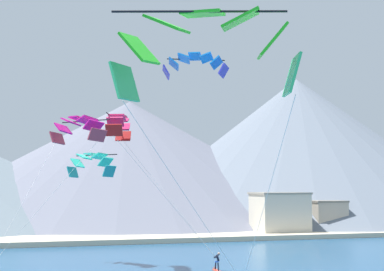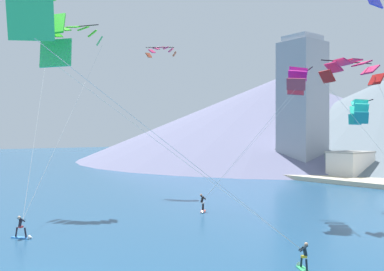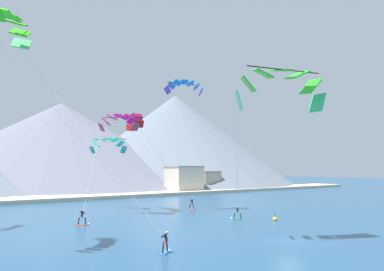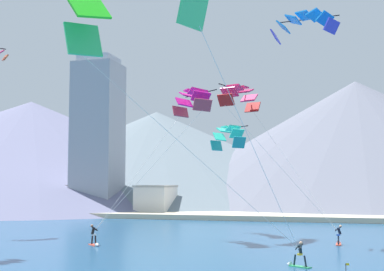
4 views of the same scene
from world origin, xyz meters
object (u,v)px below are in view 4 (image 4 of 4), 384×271
kitesurfer_near_lead (94,239)px  parafoil_kite_near_trail (240,95)px  parafoil_kite_distant_low_drift (304,23)px  kitesurfer_near_trail (339,238)px  parafoil_kite_distant_high_outer (228,135)px  parafoil_kite_near_lead (192,100)px  kitesurfer_far_left (297,259)px

kitesurfer_near_lead → parafoil_kite_near_trail: (10.84, 8.55, 12.94)m
parafoil_kite_distant_low_drift → kitesurfer_near_lead: bearing=-165.1°
kitesurfer_near_trail → parafoil_kite_distant_high_outer: bearing=147.0°
parafoil_kite_near_lead → parafoil_kite_near_trail: parafoil_kite_near_trail is taller
kitesurfer_near_lead → parafoil_kite_near_lead: 15.20m
kitesurfer_near_lead → parafoil_kite_near_trail: size_ratio=0.14×
kitesurfer_far_left → parafoil_kite_near_lead: 20.32m
kitesurfer_near_trail → parafoil_kite_distant_low_drift: (-2.49, -1.55, 18.43)m
kitesurfer_near_trail → parafoil_kite_distant_low_drift: 18.66m
kitesurfer_far_left → parafoil_kite_near_lead: (-10.22, 12.45, 12.38)m
parafoil_kite_distant_high_outer → parafoil_kite_distant_low_drift: parafoil_kite_distant_low_drift is taller
kitesurfer_near_trail → parafoil_kite_distant_high_outer: (-10.90, 7.09, 9.67)m
kitesurfer_near_lead → parafoil_kite_near_trail: parafoil_kite_near_trail is taller
kitesurfer_near_trail → parafoil_kite_distant_low_drift: parafoil_kite_distant_low_drift is taller
kitesurfer_far_left → parafoil_kite_distant_low_drift: 21.63m
parafoil_kite_near_trail → parafoil_kite_distant_high_outer: bearing=114.3°
kitesurfer_near_lead → kitesurfer_far_left: (17.09, -6.67, -0.12)m
kitesurfer_near_lead → parafoil_kite_distant_low_drift: size_ratio=0.30×
parafoil_kite_distant_high_outer → kitesurfer_near_lead: bearing=-123.5°
kitesurfer_far_left → kitesurfer_near_trail: bearing=78.7°
kitesurfer_near_trail → parafoil_kite_distant_low_drift: bearing=-148.2°
kitesurfer_far_left → parafoil_kite_distant_low_drift: (0.07, 11.23, 18.49)m
parafoil_kite_near_lead → parafoil_kite_distant_low_drift: bearing=-6.8°
parafoil_kite_near_trail → parafoil_kite_distant_low_drift: (6.31, -3.99, 5.44)m
parafoil_kite_distant_high_outer → parafoil_kite_distant_low_drift: 14.90m
kitesurfer_far_left → parafoil_kite_distant_high_outer: (-8.34, 19.86, 9.73)m
kitesurfer_near_lead → kitesurfer_near_trail: (19.64, 6.11, -0.06)m
parafoil_kite_near_trail → parafoil_kite_distant_low_drift: 9.23m
kitesurfer_near_trail → parafoil_kite_near_lead: parafoil_kite_near_lead is taller
kitesurfer_near_trail → parafoil_kite_near_trail: parafoil_kite_near_trail is taller
kitesurfer_near_trail → kitesurfer_far_left: (-2.56, -12.77, -0.06)m
kitesurfer_near_lead → parafoil_kite_distant_high_outer: bearing=56.5°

